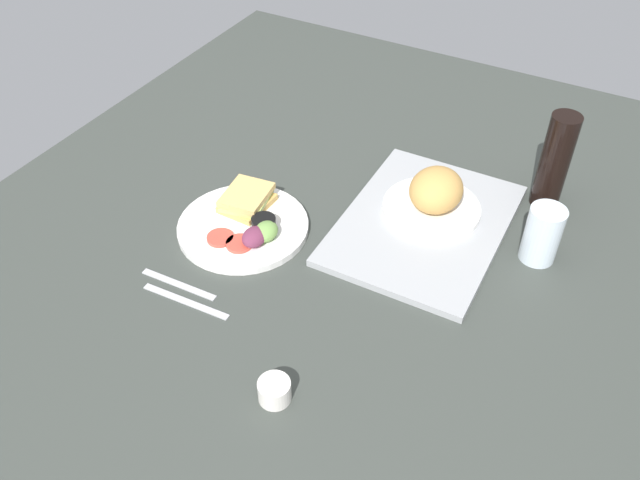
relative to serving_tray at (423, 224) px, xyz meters
The scene contains 9 objects.
ground_plane 24.77cm from the serving_tray, 48.54° to the right, with size 190.00×150.00×3.00cm, color #383D38.
serving_tray is the anchor object (origin of this frame).
bread_plate_near 6.53cm from the serving_tray, behind, with size 21.32×21.32×10.32cm.
plate_with_salad 38.26cm from the serving_tray, 60.59° to the right, with size 28.16×28.16×5.40cm.
drinking_glass 24.69cm from the serving_tray, 95.78° to the left, with size 7.30×7.30×12.44cm, color silver.
soda_bottle 31.31cm from the serving_tray, 135.78° to the left, with size 6.40×6.40×22.44cm, color black.
espresso_cup 53.06cm from the serving_tray, ahead, with size 5.60×5.60×4.00cm, color silver.
fork 53.23cm from the serving_tray, 42.18° to the right, with size 17.00×1.40×0.50cm, color #B7B7BC.
knife 53.00cm from the serving_tray, 36.79° to the right, with size 19.00×1.40×0.50cm, color #B7B7BC.
Camera 1 is at (89.87, 51.12, 94.46)cm, focal length 37.32 mm.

